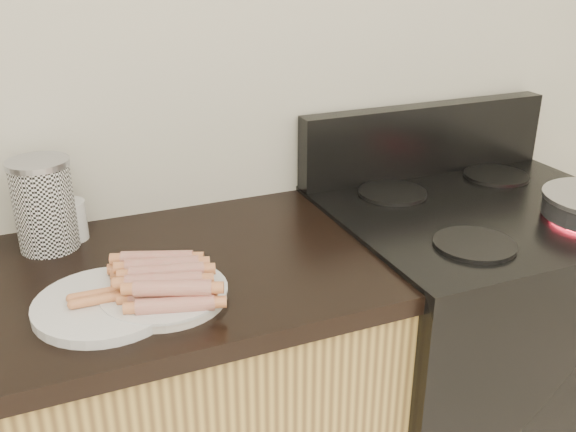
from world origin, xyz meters
name	(u,v)px	position (x,y,z in m)	size (l,w,h in m)	color
wall_back	(135,50)	(0.00, 2.00, 1.30)	(4.00, 0.04, 2.60)	silver
stove	(466,358)	(0.78, 1.68, 0.46)	(0.76, 0.65, 0.91)	black
stove_panel	(425,140)	(0.78, 1.96, 1.01)	(0.76, 0.06, 0.20)	black
burner_near_left	(474,244)	(0.61, 1.51, 0.92)	(0.18, 0.18, 0.01)	black
burner_far_left	(392,193)	(0.61, 1.84, 0.92)	(0.18, 0.18, 0.01)	black
burner_far_right	(496,176)	(0.95, 1.84, 0.92)	(0.18, 0.18, 0.01)	black
main_plate	(164,295)	(-0.06, 1.57, 0.91)	(0.24, 0.24, 0.02)	white
side_plate	(106,304)	(-0.17, 1.57, 0.91)	(0.27, 0.27, 0.02)	white
hotdog_pile	(163,279)	(-0.06, 1.57, 0.94)	(0.14, 0.23, 0.06)	maroon
plain_sausages	(105,295)	(-0.17, 1.57, 0.93)	(0.12, 0.04, 0.02)	tan
canister	(44,205)	(-0.24, 1.89, 1.00)	(0.13, 0.13, 0.20)	white
mug	(70,220)	(-0.19, 1.91, 0.95)	(0.07, 0.07, 0.09)	white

